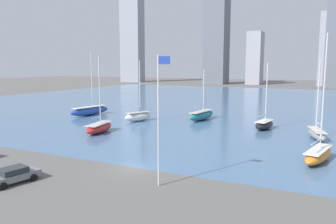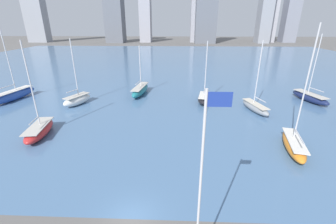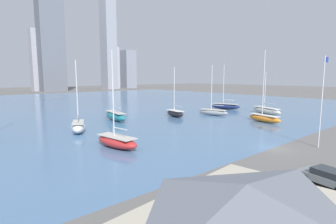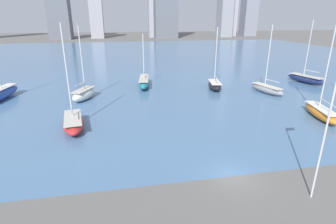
{
  "view_description": "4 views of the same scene",
  "coord_description": "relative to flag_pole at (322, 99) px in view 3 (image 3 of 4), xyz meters",
  "views": [
    {
      "loc": [
        18.2,
        -29.55,
        10.96
      ],
      "look_at": [
        -3.86,
        16.27,
        3.83
      ],
      "focal_mm": 35.0,
      "sensor_mm": 36.0,
      "label": 1
    },
    {
      "loc": [
        3.51,
        -13.36,
        14.68
      ],
      "look_at": [
        2.4,
        15.04,
        3.28
      ],
      "focal_mm": 24.0,
      "sensor_mm": 36.0,
      "label": 2
    },
    {
      "loc": [
        -32.35,
        -16.23,
        9.28
      ],
      "look_at": [
        -4.47,
        15.87,
        3.58
      ],
      "focal_mm": 28.0,
      "sensor_mm": 36.0,
      "label": 3
    },
    {
      "loc": [
        -9.4,
        -18.42,
        13.24
      ],
      "look_at": [
        -4.18,
        8.72,
        3.24
      ],
      "focal_mm": 28.0,
      "sensor_mm": 36.0,
      "label": 4
    }
  ],
  "objects": [
    {
      "name": "ground_plane",
      "position": [
        -4.89,
        3.8,
        -6.48
      ],
      "size": [
        500.0,
        500.0,
        0.0
      ],
      "primitive_type": "plane",
      "color": "#605E5B"
    },
    {
      "name": "harbor_water",
      "position": [
        -4.89,
        73.8,
        -6.48
      ],
      "size": [
        180.0,
        140.0,
        0.0
      ],
      "color": "#4C7099",
      "rests_on": "ground_plane"
    },
    {
      "name": "flag_pole",
      "position": [
        0.0,
        0.0,
        0.0
      ],
      "size": [
        1.24,
        0.14,
        11.98
      ],
      "color": "silver",
      "rests_on": "ground_plane"
    },
    {
      "name": "distant_city_skyline",
      "position": [
        -7.55,
        172.84,
        20.08
      ],
      "size": [
        206.53,
        22.16,
        67.03
      ],
      "color": "#8E939E",
      "rests_on": "ground_plane"
    },
    {
      "name": "sailboat_red",
      "position": [
        -20.24,
        17.48,
        -5.6
      ],
      "size": [
        3.54,
        7.67,
        12.71
      ],
      "rotation": [
        0.0,
        0.0,
        0.15
      ],
      "color": "#B72828",
      "rests_on": "harbor_water"
    },
    {
      "name": "sailboat_black",
      "position": [
        4.03,
        32.54,
        -5.62
      ],
      "size": [
        3.37,
        6.43,
        11.57
      ],
      "rotation": [
        0.0,
        0.0,
        -0.18
      ],
      "color": "black",
      "rests_on": "harbor_water"
    },
    {
      "name": "sailboat_orange",
      "position": [
        13.04,
        14.98,
        -5.58
      ],
      "size": [
        3.78,
        8.33,
        14.66
      ],
      "rotation": [
        0.0,
        0.0,
        -0.23
      ],
      "color": "orange",
      "rests_on": "harbor_water"
    },
    {
      "name": "sailboat_navy",
      "position": [
        25.11,
        33.93,
        -5.59
      ],
      "size": [
        4.62,
        9.03,
        12.74
      ],
      "rotation": [
        0.0,
        0.0,
        0.27
      ],
      "color": "#19234C",
      "rests_on": "harbor_water"
    },
    {
      "name": "sailboat_cream",
      "position": [
        24.48,
        20.81,
        -5.58
      ],
      "size": [
        5.61,
        10.03,
        10.57
      ],
      "rotation": [
        0.0,
        0.0,
        -0.38
      ],
      "color": "beige",
      "rests_on": "harbor_water"
    },
    {
      "name": "sailboat_gray",
      "position": [
        12.53,
        28.05,
        -5.64
      ],
      "size": [
        3.76,
        7.76,
        12.08
      ],
      "rotation": [
        0.0,
        0.0,
        0.27
      ],
      "color": "gray",
      "rests_on": "harbor_water"
    },
    {
      "name": "sailboat_white",
      "position": [
        -20.25,
        30.19,
        -5.46
      ],
      "size": [
        4.58,
        6.54,
        12.09
      ],
      "rotation": [
        0.0,
        0.0,
        -0.43
      ],
      "color": "white",
      "rests_on": "harbor_water"
    },
    {
      "name": "sailboat_teal",
      "position": [
        -9.27,
        37.14,
        -5.49
      ],
      "size": [
        3.48,
        9.69,
        10.27
      ],
      "rotation": [
        0.0,
        0.0,
        -0.14
      ],
      "color": "#1E757F",
      "rests_on": "harbor_water"
    },
    {
      "name": "parked_sedan_gray",
      "position": [
        -12.82,
        -5.26,
        -5.71
      ],
      "size": [
        3.04,
        5.03,
        1.49
      ],
      "rotation": [
        0.0,
        0.0,
        -0.21
      ],
      "color": "slate",
      "rests_on": "ground_plane"
    }
  ]
}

